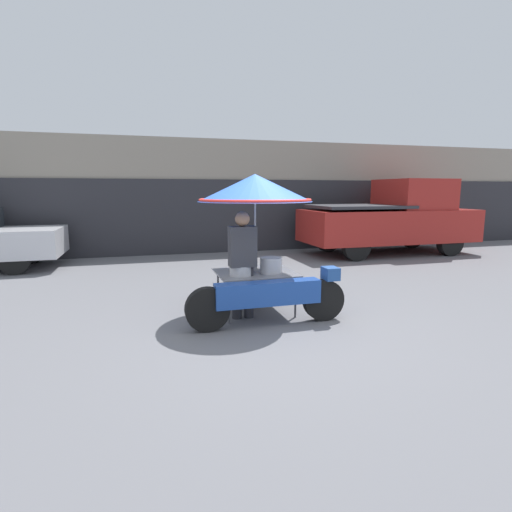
% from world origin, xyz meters
% --- Properties ---
extents(ground_plane, '(36.00, 36.00, 0.00)m').
position_xyz_m(ground_plane, '(0.00, 0.00, 0.00)').
color(ground_plane, slate).
extents(shopfront_building, '(28.00, 2.06, 3.31)m').
position_xyz_m(shopfront_building, '(0.00, 7.73, 1.64)').
color(shopfront_building, gray).
rests_on(shopfront_building, ground).
extents(vendor_motorcycle_cart, '(2.25, 1.68, 2.07)m').
position_xyz_m(vendor_motorcycle_cart, '(-0.04, 0.62, 1.56)').
color(vendor_motorcycle_cart, black).
rests_on(vendor_motorcycle_cart, ground).
extents(vendor_person, '(0.38, 0.22, 1.54)m').
position_xyz_m(vendor_person, '(-0.30, 0.48, 0.86)').
color(vendor_person, '#2D2D33').
rests_on(vendor_person, ground).
extents(pickup_truck, '(4.97, 1.97, 2.15)m').
position_xyz_m(pickup_truck, '(5.36, 5.12, 1.02)').
color(pickup_truck, black).
rests_on(pickup_truck, ground).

